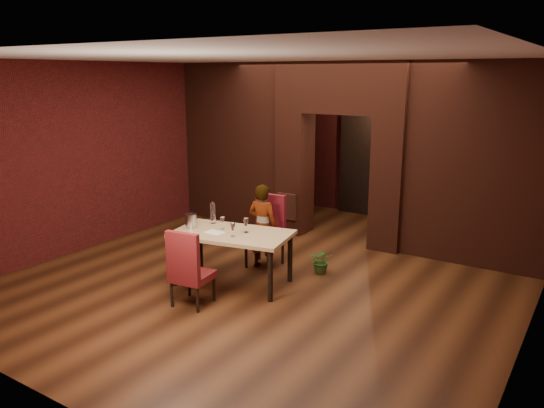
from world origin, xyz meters
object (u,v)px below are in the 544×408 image
(potted_plant, at_px, (322,261))
(person_seated, at_px, (263,226))
(wine_bucket, at_px, (191,221))
(wine_glass_b, at_px, (246,225))
(wine_glass_a, at_px, (222,223))
(water_bottle, at_px, (213,212))
(chair_near, at_px, (192,267))
(wine_glass_c, at_px, (233,230))
(dining_table, at_px, (232,258))
(chair_far, at_px, (265,232))

(potted_plant, bearing_deg, person_seated, -162.82)
(person_seated, xyz_separation_m, wine_bucket, (-0.63, -0.94, 0.21))
(wine_glass_b, relative_size, wine_bucket, 0.98)
(wine_glass_a, bearing_deg, wine_bucket, -154.53)
(water_bottle, height_order, potted_plant, water_bottle)
(chair_near, distance_m, person_seated, 1.65)
(person_seated, height_order, wine_glass_c, person_seated)
(dining_table, distance_m, potted_plant, 1.41)
(chair_far, relative_size, wine_bucket, 5.30)
(chair_near, xyz_separation_m, wine_glass_b, (0.18, 0.96, 0.36))
(person_seated, xyz_separation_m, wine_glass_a, (-0.21, -0.73, 0.20))
(chair_far, relative_size, potted_plant, 2.83)
(chair_far, height_order, wine_glass_a, chair_far)
(wine_glass_b, relative_size, potted_plant, 0.52)
(chair_near, distance_m, wine_glass_b, 1.04)
(person_seated, relative_size, wine_bucket, 6.32)
(potted_plant, bearing_deg, wine_glass_c, -122.38)
(chair_near, relative_size, wine_bucket, 4.92)
(person_seated, bearing_deg, potted_plant, -167.57)
(dining_table, bearing_deg, chair_far, 80.33)
(person_seated, bearing_deg, wine_glass_c, 93.27)
(chair_far, height_order, chair_near, chair_far)
(chair_far, distance_m, person_seated, 0.14)
(dining_table, xyz_separation_m, water_bottle, (-0.53, 0.23, 0.56))
(wine_glass_b, distance_m, wine_bucket, 0.85)
(wine_bucket, xyz_separation_m, water_bottle, (0.11, 0.38, 0.06))
(wine_glass_a, xyz_separation_m, potted_plant, (1.11, 1.01, -0.67))
(person_seated, xyz_separation_m, wine_glass_c, (0.13, -0.94, 0.20))
(chair_near, relative_size, water_bottle, 3.15)
(potted_plant, bearing_deg, chair_far, -167.78)
(wine_glass_c, bearing_deg, wine_glass_a, 149.22)
(dining_table, relative_size, potted_plant, 4.17)
(wine_bucket, relative_size, potted_plant, 0.53)
(dining_table, distance_m, chair_near, 0.87)
(dining_table, distance_m, wine_glass_c, 0.52)
(water_bottle, relative_size, potted_plant, 0.83)
(chair_far, relative_size, chair_near, 1.08)
(chair_far, relative_size, water_bottle, 3.39)
(chair_far, distance_m, wine_bucket, 1.23)
(dining_table, height_order, wine_glass_c, wine_glass_c)
(chair_far, distance_m, chair_near, 1.73)
(chair_near, relative_size, wine_glass_a, 5.81)
(chair_near, bearing_deg, wine_bucket, -55.77)
(water_bottle, bearing_deg, wine_bucket, -105.70)
(potted_plant, bearing_deg, chair_near, -115.38)
(chair_near, bearing_deg, chair_far, -96.94)
(chair_near, xyz_separation_m, person_seated, (0.01, 1.64, 0.15))
(chair_far, bearing_deg, potted_plant, 6.58)
(person_seated, relative_size, wine_glass_b, 6.45)
(wine_glass_c, relative_size, potted_plant, 0.48)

